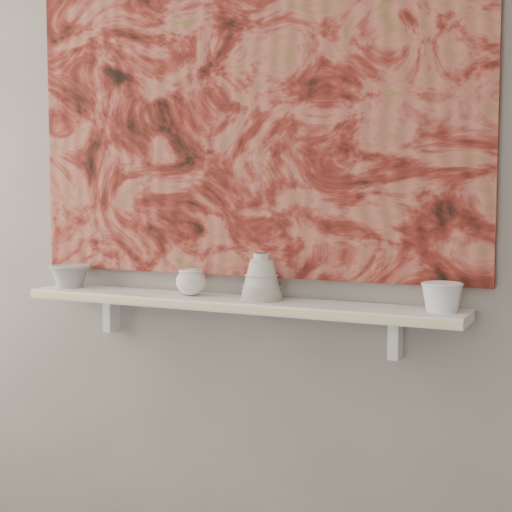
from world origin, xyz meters
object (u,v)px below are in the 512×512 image
Objects in this scene: shelf at (230,303)px; painting at (242,96)px; bowl_grey at (70,276)px; bell_vessel at (261,277)px; cup_cream at (191,282)px; bowl_white at (442,297)px.

painting is (0.00, 0.08, 0.62)m from shelf.
bell_vessel reaches higher than bowl_grey.
cup_cream is at bearing 180.00° from shelf.
bowl_white is at bearing 0.00° from shelf.
bowl_grey is 0.72m from bell_vessel.
bowl_grey reaches higher than shelf.
cup_cream is at bearing -149.51° from painting.
cup_cream reaches higher than shelf.
shelf is at bearing -90.00° from painting.
bowl_grey is 1.25× the size of bowl_white.
cup_cream is at bearing 180.00° from bell_vessel.
cup_cream is at bearing 180.00° from bowl_white.
painting is 0.84m from bowl_grey.
painting reaches higher than cup_cream.
cup_cream reaches higher than bowl_grey.
bowl_grey is 0.98× the size of bell_vessel.
cup_cream is (0.47, 0.00, 0.00)m from bowl_grey.
bell_vessel is 1.27× the size of bowl_white.
painting is 10.74× the size of bell_vessel.
bell_vessel is (0.10, -0.08, -0.54)m from painting.
shelf is 15.13× the size of cup_cream.
painting is at bearing 142.37° from bell_vessel.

